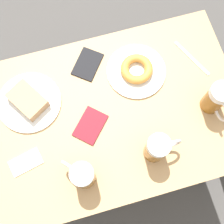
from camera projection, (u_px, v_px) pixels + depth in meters
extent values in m
plane|color=#474442|center=(112.00, 149.00, 1.90)|extent=(8.00, 8.00, 0.00)
cube|color=tan|center=(112.00, 115.00, 1.18)|extent=(0.66, 0.99, 0.03)
cylinder|color=black|center=(11.00, 107.00, 1.59)|extent=(0.04, 0.04, 0.73)
cylinder|color=black|center=(34.00, 222.00, 1.43)|extent=(0.04, 0.04, 0.73)
cylinder|color=black|center=(179.00, 63.00, 1.66)|extent=(0.04, 0.04, 0.73)
cylinder|color=black|center=(219.00, 168.00, 1.50)|extent=(0.04, 0.04, 0.73)
cylinder|color=#2D2823|center=(211.00, 94.00, 1.77)|extent=(0.03, 0.03, 0.43)
cylinder|color=white|center=(29.00, 102.00, 1.17)|extent=(0.24, 0.24, 0.01)
cube|color=tan|center=(28.00, 100.00, 1.15)|extent=(0.16, 0.15, 0.04)
cylinder|color=white|center=(136.00, 71.00, 1.21)|extent=(0.23, 0.23, 0.01)
torus|color=#D18938|center=(137.00, 69.00, 1.19)|extent=(0.12, 0.12, 0.03)
cylinder|color=#8C5619|center=(84.00, 176.00, 1.04)|extent=(0.08, 0.08, 0.12)
cylinder|color=white|center=(82.00, 174.00, 0.97)|extent=(0.08, 0.08, 0.03)
torus|color=silver|center=(73.00, 169.00, 1.03)|extent=(0.08, 0.07, 0.09)
cylinder|color=#8C5619|center=(214.00, 100.00, 1.12)|extent=(0.08, 0.08, 0.12)
cylinder|color=white|center=(221.00, 92.00, 1.05)|extent=(0.08, 0.08, 0.03)
torus|color=silver|center=(220.00, 109.00, 1.09)|extent=(0.09, 0.01, 0.09)
cylinder|color=#8C5619|center=(156.00, 149.00, 1.07)|extent=(0.08, 0.08, 0.12)
cylinder|color=white|center=(159.00, 145.00, 1.00)|extent=(0.08, 0.08, 0.03)
torus|color=silver|center=(168.00, 145.00, 1.06)|extent=(0.01, 0.09, 0.09)
cube|color=white|center=(26.00, 162.00, 1.11)|extent=(0.09, 0.12, 0.00)
cube|color=silver|center=(192.00, 58.00, 1.23)|extent=(0.18, 0.09, 0.00)
cube|color=maroon|center=(90.00, 125.00, 1.15)|extent=(0.15, 0.15, 0.01)
cube|color=black|center=(87.00, 64.00, 1.22)|extent=(0.15, 0.15, 0.01)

